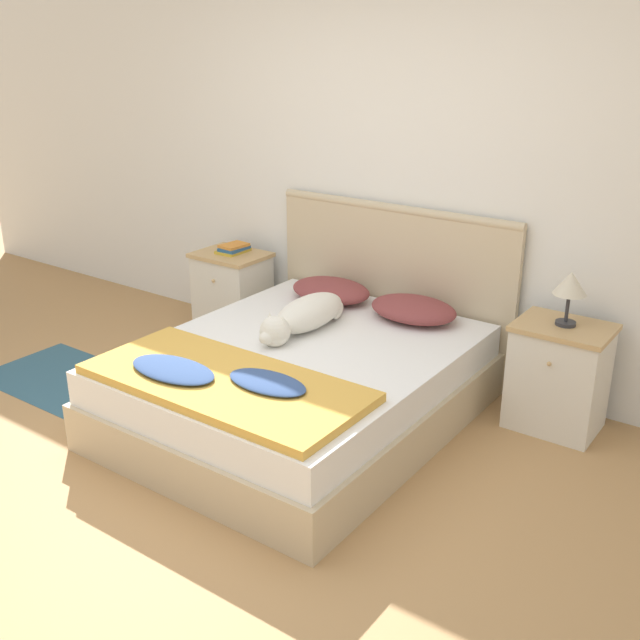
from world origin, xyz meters
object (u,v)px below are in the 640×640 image
nightstand_left (233,294)px  book_stack (234,249)px  pillow_right (413,309)px  table_lamp (570,286)px  dog (304,316)px  nightstand_right (558,377)px  bed (300,385)px  pillow_left (331,290)px

nightstand_left → book_stack: size_ratio=2.65×
pillow_right → table_lamp: bearing=3.0°
book_stack → pillow_right: bearing=-2.6°
pillow_right → dog: 0.68m
nightstand_left → nightstand_right: bearing=0.0°
bed → pillow_left: size_ratio=3.63×
bed → nightstand_right: nightstand_right is taller
dog → book_stack: book_stack is taller
nightstand_right → dog: bearing=-156.9°
pillow_right → pillow_left: bearing=180.0°
pillow_right → dog: size_ratio=0.67×
pillow_left → book_stack: (-0.90, 0.07, 0.12)m
bed → nightstand_left: bearing=147.0°
nightstand_left → nightstand_right: 2.42m
pillow_left → book_stack: bearing=175.6°
nightstand_left → table_lamp: size_ratio=2.05×
bed → table_lamp: (1.21, 0.79, 0.61)m
pillow_left → dog: 0.56m
dog → book_stack: 1.24m
bed → table_lamp: 1.57m
book_stack → pillow_left: bearing=-4.4°
pillow_left → table_lamp: size_ratio=1.81×
pillow_left → pillow_right: 0.61m
bed → pillow_right: pillow_right is taller
pillow_right → dog: dog is taller
pillow_left → bed: bearing=-67.7°
nightstand_right → dog: dog is taller
bed → nightstand_right: size_ratio=3.22×
nightstand_left → pillow_right: (1.51, -0.04, 0.22)m
nightstand_left → book_stack: book_stack is taller
bed → pillow_left: pillow_left is taller
dog → bed: bearing=-59.8°
pillow_left → table_lamp: bearing=1.8°
dog → table_lamp: bearing=23.3°
pillow_right → book_stack: bearing=177.4°
pillow_left → book_stack: size_ratio=2.35×
nightstand_left → pillow_right: 1.53m
nightstand_left → pillow_left: bearing=-2.5°
bed → pillow_left: bearing=112.3°
nightstand_right → pillow_right: nightstand_right is taller
book_stack → nightstand_right: bearing=-0.7°
pillow_right → book_stack: (-1.51, 0.07, 0.12)m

